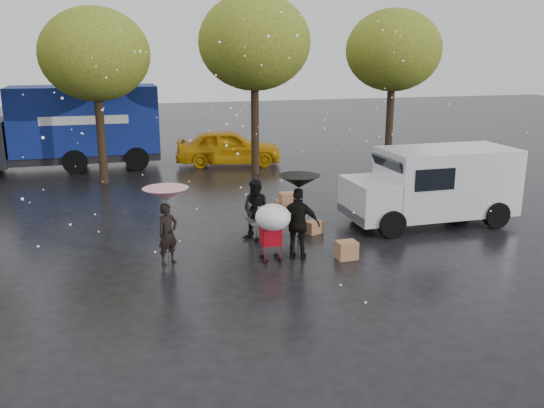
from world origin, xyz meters
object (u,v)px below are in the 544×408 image
object	(u,v)px
person_pink	(168,234)
white_van	(434,184)
vendor_cart	(278,212)
shopping_cart	(273,220)
person_black	(299,224)
yellow_taxi	(229,147)
blue_truck	(65,128)

from	to	relation	value
person_pink	white_van	distance (m)	7.96
vendor_cart	shopping_cart	distance (m)	1.99
person_pink	vendor_cart	xyz separation A→B (m)	(3.07, 1.17, -0.01)
person_black	yellow_taxi	bearing A→B (deg)	-66.89
shopping_cart	blue_truck	world-z (taller)	blue_truck
blue_truck	person_pink	bearing A→B (deg)	-77.04
person_pink	yellow_taxi	world-z (taller)	yellow_taxi
shopping_cart	blue_truck	size ratio (longest dim) A/B	0.18
white_van	yellow_taxi	bearing A→B (deg)	110.52
person_pink	yellow_taxi	bearing A→B (deg)	41.37
shopping_cart	blue_truck	distance (m)	14.43
white_van	blue_truck	world-z (taller)	blue_truck
person_black	blue_truck	world-z (taller)	blue_truck
blue_truck	yellow_taxi	distance (m)	6.98
yellow_taxi	person_pink	bearing A→B (deg)	171.67
person_pink	blue_truck	world-z (taller)	blue_truck
shopping_cart	yellow_taxi	distance (m)	12.53
person_black	shopping_cart	world-z (taller)	person_black
white_van	person_pink	bearing A→B (deg)	-170.75
blue_truck	yellow_taxi	size ratio (longest dim) A/B	1.78
white_van	person_black	bearing A→B (deg)	-159.06
person_black	shopping_cart	bearing A→B (deg)	37.03
person_black	yellow_taxi	xyz separation A→B (m)	(0.85, 12.31, -0.09)
person_pink	vendor_cart	bearing A→B (deg)	-9.28
shopping_cart	person_pink	bearing A→B (deg)	164.33
person_black	blue_truck	size ratio (longest dim) A/B	0.21
blue_truck	white_van	bearing A→B (deg)	-46.74
person_black	yellow_taxi	distance (m)	12.34
person_pink	shopping_cart	world-z (taller)	person_pink
vendor_cart	shopping_cart	world-z (taller)	shopping_cart
person_pink	person_black	xyz separation A→B (m)	(3.07, -0.55, 0.14)
person_pink	vendor_cart	size ratio (longest dim) A/B	0.97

